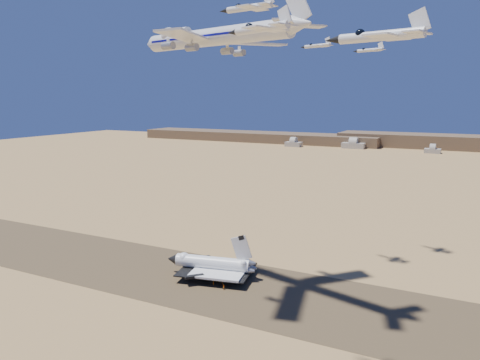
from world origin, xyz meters
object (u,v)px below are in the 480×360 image
at_px(chase_jet_a, 248,7).
at_px(chase_jet_f, 369,50).
at_px(chase_jet_b, 260,28).
at_px(shuttle, 212,265).
at_px(carrier_747, 209,37).
at_px(crew_b, 224,287).
at_px(chase_jet_e, 316,46).
at_px(chase_jet_c, 378,36).
at_px(crew_a, 213,283).
at_px(crew_c, 222,283).

relative_size(chase_jet_a, chase_jet_f, 1.04).
relative_size(chase_jet_b, chase_jet_f, 1.01).
xyz_separation_m(shuttle, carrier_747, (4.89, -8.36, 83.88)).
bearing_deg(chase_jet_a, crew_b, 135.96).
xyz_separation_m(carrier_747, crew_b, (5.50, -0.99, -87.65)).
bearing_deg(chase_jet_e, chase_jet_b, -58.20).
bearing_deg(shuttle, chase_jet_b, -65.51).
xyz_separation_m(shuttle, chase_jet_c, (74.07, -78.07, 72.89)).
xyz_separation_m(chase_jet_e, chase_jet_f, (16.10, 22.41, -0.47)).
distance_m(carrier_747, crew_a, 87.64).
bearing_deg(crew_b, crew_c, 7.67).
distance_m(crew_c, chase_jet_e, 99.84).
bearing_deg(chase_jet_c, shuttle, 147.83).
distance_m(carrier_747, crew_c, 87.77).
height_order(crew_a, chase_jet_f, chase_jet_f).
relative_size(carrier_747, crew_c, 41.87).
relative_size(crew_a, crew_b, 1.01).
xyz_separation_m(shuttle, chase_jet_e, (27.81, 36.68, 84.22)).
relative_size(chase_jet_c, chase_jet_f, 1.07).
bearing_deg(chase_jet_e, chase_jet_a, -63.63).
distance_m(shuttle, chase_jet_f, 111.51).
distance_m(crew_a, chase_jet_f, 116.66).
xyz_separation_m(crew_b, crew_c, (-2.51, 3.34, -0.04)).
xyz_separation_m(carrier_747, crew_c, (2.99, 2.35, -87.69)).
relative_size(carrier_747, crew_b, 39.98).
xyz_separation_m(crew_c, chase_jet_e, (19.93, 42.69, 88.03)).
xyz_separation_m(crew_b, chase_jet_c, (63.68, -68.71, 76.66)).
bearing_deg(carrier_747, crew_c, 53.24).
bearing_deg(chase_jet_c, chase_jet_e, 126.29).
xyz_separation_m(crew_b, chase_jet_a, (28.83, -39.88, 87.95)).
xyz_separation_m(shuttle, chase_jet_f, (43.91, 59.09, 83.76)).
bearing_deg(chase_jet_b, shuttle, 146.09).
bearing_deg(carrier_747, crew_a, 101.67).
height_order(shuttle, chase_jet_a, chase_jet_a).
xyz_separation_m(crew_a, chase_jet_b, (48.15, -65.39, 79.63)).
relative_size(crew_c, chase_jet_c, 0.11).
bearing_deg(chase_jet_f, crew_b, -94.86).
height_order(carrier_747, chase_jet_c, carrier_747).
bearing_deg(carrier_747, crew_b, 4.89).
height_order(carrier_747, chase_jet_a, carrier_747).
xyz_separation_m(crew_b, chase_jet_e, (17.42, 46.03, 87.99)).
height_order(crew_b, chase_jet_a, chase_jet_a).
bearing_deg(chase_jet_b, chase_jet_e, 123.02).
distance_m(chase_jet_c, chase_jet_e, 124.24).
distance_m(crew_a, crew_c, 3.30).
height_order(chase_jet_b, chase_jet_f, chase_jet_f).
bearing_deg(crew_b, carrier_747, 50.50).
bearing_deg(chase_jet_c, chase_jet_a, 154.73).
height_order(carrier_747, chase_jet_b, carrier_747).
relative_size(shuttle, chase_jet_c, 2.26).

